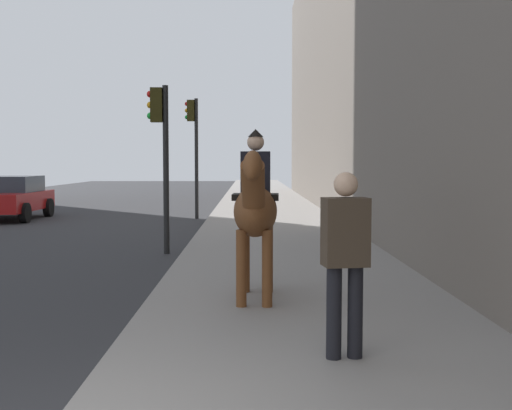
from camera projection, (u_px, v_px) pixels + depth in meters
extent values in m
ellipsoid|color=brown|center=(255.00, 211.00, 8.26)|extent=(1.52, 0.63, 0.66)
cylinder|color=brown|center=(267.00, 268.00, 7.85)|extent=(0.13, 0.13, 0.96)
cylinder|color=brown|center=(241.00, 268.00, 7.87)|extent=(0.13, 0.13, 0.96)
cylinder|color=brown|center=(268.00, 258.00, 8.75)|extent=(0.13, 0.13, 0.96)
cylinder|color=brown|center=(245.00, 257.00, 8.76)|extent=(0.13, 0.13, 0.96)
cylinder|color=brown|center=(253.00, 187.00, 7.47)|extent=(0.64, 0.31, 0.68)
ellipsoid|color=brown|center=(252.00, 165.00, 7.25)|extent=(0.63, 0.25, 0.49)
cylinder|color=black|center=(257.00, 214.00, 8.98)|extent=(0.29, 0.11, 0.55)
cube|color=black|center=(256.00, 197.00, 8.30)|extent=(0.47, 0.62, 0.08)
cube|color=black|center=(256.00, 173.00, 8.28)|extent=(0.30, 0.39, 0.55)
sphere|color=#D8AD8C|center=(256.00, 142.00, 8.25)|extent=(0.22, 0.22, 0.22)
cone|color=black|center=(256.00, 133.00, 8.24)|extent=(0.21, 0.21, 0.10)
cylinder|color=black|center=(334.00, 313.00, 5.79)|extent=(0.14, 0.14, 0.85)
cylinder|color=black|center=(355.00, 312.00, 5.82)|extent=(0.14, 0.14, 0.85)
cube|color=#3F3326|center=(345.00, 232.00, 5.75)|extent=(0.31, 0.43, 0.62)
sphere|color=#D8AD8C|center=(346.00, 184.00, 5.72)|extent=(0.22, 0.22, 0.22)
cube|color=maroon|center=(8.00, 201.00, 21.05)|extent=(3.87, 1.91, 0.60)
cube|color=#262D38|center=(11.00, 184.00, 21.25)|extent=(2.01, 1.68, 0.52)
cylinder|color=black|center=(25.00, 213.00, 19.90)|extent=(0.64, 0.22, 0.64)
cylinder|color=black|center=(49.00, 207.00, 22.28)|extent=(0.64, 0.22, 0.64)
cylinder|color=black|center=(166.00, 170.00, 13.14)|extent=(0.12, 0.12, 3.48)
cube|color=#2D280C|center=(157.00, 105.00, 13.05)|extent=(0.20, 0.24, 0.70)
sphere|color=red|center=(150.00, 94.00, 13.03)|extent=(0.14, 0.14, 0.14)
sphere|color=orange|center=(150.00, 105.00, 13.04)|extent=(0.14, 0.14, 0.14)
sphere|color=green|center=(150.00, 116.00, 13.06)|extent=(0.14, 0.14, 0.14)
cylinder|color=black|center=(196.00, 159.00, 21.30)|extent=(0.12, 0.12, 4.02)
cube|color=#2D280C|center=(191.00, 111.00, 21.18)|extent=(0.20, 0.24, 0.70)
sphere|color=red|center=(187.00, 104.00, 21.17)|extent=(0.14, 0.14, 0.14)
sphere|color=orange|center=(187.00, 111.00, 21.18)|extent=(0.14, 0.14, 0.14)
sphere|color=green|center=(187.00, 117.00, 21.20)|extent=(0.14, 0.14, 0.14)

